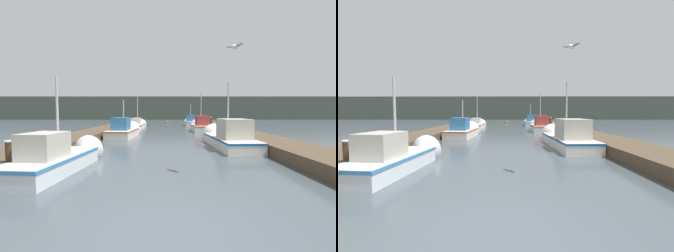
# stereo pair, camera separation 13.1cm
# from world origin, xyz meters

# --- Properties ---
(ground_plane) EXTENTS (200.00, 200.00, 0.00)m
(ground_plane) POSITION_xyz_m (0.00, 0.00, 0.00)
(ground_plane) COLOR #424C51
(dock_left) EXTENTS (2.26, 40.00, 0.49)m
(dock_left) POSITION_xyz_m (-5.56, 16.00, 0.25)
(dock_left) COLOR #4C3D2B
(dock_left) RESTS_ON ground_plane
(dock_right) EXTENTS (2.26, 40.00, 0.49)m
(dock_right) POSITION_xyz_m (5.56, 16.00, 0.25)
(dock_right) COLOR #4C3D2B
(dock_right) RESTS_ON ground_plane
(distant_shore_ridge) EXTENTS (120.00, 16.00, 5.45)m
(distant_shore_ridge) POSITION_xyz_m (0.00, 57.43, 2.73)
(distant_shore_ridge) COLOR #424C42
(distant_shore_ridge) RESTS_ON ground_plane
(fishing_boat_0) EXTENTS (1.70, 4.51, 3.43)m
(fishing_boat_0) POSITION_xyz_m (-3.51, 4.06, 0.42)
(fishing_boat_0) COLOR silver
(fishing_boat_0) RESTS_ON ground_plane
(fishing_boat_1) EXTENTS (1.98, 6.09, 4.07)m
(fishing_boat_1) POSITION_xyz_m (3.40, 9.25, 0.48)
(fishing_boat_1) COLOR silver
(fishing_boat_1) RESTS_ON ground_plane
(fishing_boat_2) EXTENTS (1.97, 4.86, 3.32)m
(fishing_boat_2) POSITION_xyz_m (-3.28, 14.07, 0.44)
(fishing_boat_2) COLOR silver
(fishing_boat_2) RESTS_ON ground_plane
(fishing_boat_3) EXTENTS (1.79, 4.78, 4.30)m
(fishing_boat_3) POSITION_xyz_m (3.29, 18.76, 0.48)
(fishing_boat_3) COLOR silver
(fishing_boat_3) RESTS_ON ground_plane
(fishing_boat_4) EXTENTS (1.54, 6.10, 4.19)m
(fishing_boat_4) POSITION_xyz_m (-3.52, 23.64, 0.36)
(fishing_boat_4) COLOR silver
(fishing_boat_4) RESTS_ON ground_plane
(fishing_boat_5) EXTENTS (1.58, 4.78, 3.41)m
(fishing_boat_5) POSITION_xyz_m (3.26, 28.19, 0.45)
(fishing_boat_5) COLOR silver
(fishing_boat_5) RESTS_ON ground_plane
(mooring_piling_0) EXTENTS (0.29, 0.29, 1.37)m
(mooring_piling_0) POSITION_xyz_m (4.42, 19.19, 0.69)
(mooring_piling_0) COLOR #473523
(mooring_piling_0) RESTS_ON ground_plane
(mooring_piling_1) EXTENTS (0.27, 0.27, 1.12)m
(mooring_piling_1) POSITION_xyz_m (-4.41, 2.94, 0.57)
(mooring_piling_1) COLOR #473523
(mooring_piling_1) RESTS_ON ground_plane
(mooring_piling_2) EXTENTS (0.31, 0.31, 0.94)m
(mooring_piling_2) POSITION_xyz_m (-4.32, 26.17, 0.48)
(mooring_piling_2) COLOR #473523
(mooring_piling_2) RESTS_ON ground_plane
(channel_buoy) EXTENTS (0.50, 0.50, 1.00)m
(channel_buoy) POSITION_xyz_m (-0.10, 34.36, 0.14)
(channel_buoy) COLOR #BF6513
(channel_buoy) RESTS_ON ground_plane
(seagull_lead) EXTENTS (0.45, 0.50, 0.12)m
(seagull_lead) POSITION_xyz_m (2.08, 3.44, 3.87)
(seagull_lead) COLOR white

